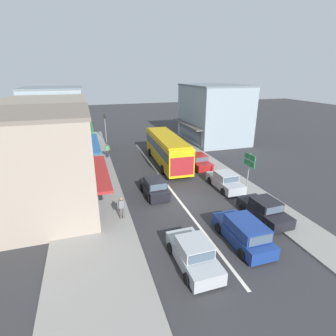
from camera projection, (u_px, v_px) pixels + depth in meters
The scene contains 20 objects.
ground_plane at pixel (179, 200), 21.31m from camera, with size 140.00×140.00×0.00m, color #2D2D30.
lane_centre_line at pixel (164, 181), 24.89m from camera, with size 0.20×28.00×0.01m, color silver.
sidewalk_left at pixel (90, 181), 24.74m from camera, with size 5.20×44.00×0.14m, color gray.
kerb_right at pixel (214, 167), 28.41m from camera, with size 2.80×44.00×0.12m, color gray.
shopfront_corner_near at pixel (36, 165), 18.13m from camera, with size 8.78×8.34×7.43m.
shopfront_mid_block at pixel (50, 136), 26.23m from camera, with size 8.53×9.03×7.41m.
shopfront_far_end at pixel (56, 119), 33.96m from camera, with size 8.05×7.75×8.03m.
building_right_far at pixel (214, 113), 38.42m from camera, with size 8.54×10.27×8.13m.
city_bus at pixel (167, 148), 29.01m from camera, with size 3.03×10.94×3.23m.
wagon_queue_gap_filler at pixel (244, 232), 15.68m from camera, with size 1.96×4.51×1.58m.
hatchback_adjacent_lane_lead at pixel (154, 187), 21.87m from camera, with size 1.92×3.76×1.54m.
sedan_adjacent_lane_trail at pixel (193, 254), 13.95m from camera, with size 1.95×4.23×1.47m.
parked_sedan_kerb_front at pixel (264, 210), 18.39m from camera, with size 2.00×4.25×1.47m.
parked_sedan_kerb_second at pixel (225, 181), 23.27m from camera, with size 1.93×4.22×1.47m.
parked_sedan_kerb_third at pixel (198, 161), 28.41m from camera, with size 2.02×4.26×1.47m.
parked_sedan_kerb_rear at pixel (180, 149), 33.12m from camera, with size 1.99×4.25×1.47m.
traffic_light_downstreet at pixel (105, 123), 37.77m from camera, with size 0.33×0.24×4.20m.
directional_road_sign at pixel (249, 164), 21.42m from camera, with size 0.10×1.40×3.60m.
pedestrian_with_handbag_near at pixel (107, 150), 31.23m from camera, with size 0.65×0.27×1.63m.
pedestrian_browsing_midblock at pixel (122, 207), 17.99m from camera, with size 0.57×0.23×1.63m.
Camera 1 is at (-6.56, -17.98, 9.75)m, focal length 28.00 mm.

